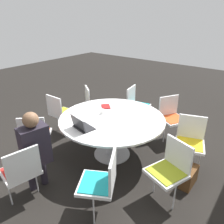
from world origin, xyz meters
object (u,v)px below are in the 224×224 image
object	(u,v)px
chair_2	(170,167)
coffee_cup	(102,112)
chair_8	(35,133)
chair_4	(172,115)
chair_6	(93,102)
handbag	(189,177)
chair_7	(60,111)
laptop	(81,126)
spiral_notebook	(106,106)
chair_0	(21,169)
chair_3	(190,139)
chair_1	(102,180)
chair_5	(136,103)
person_0	(35,147)

from	to	relation	value
chair_2	coffee_cup	world-z (taller)	chair_2
chair_2	chair_8	distance (m)	2.18
chair_4	chair_6	bearing A→B (deg)	-45.02
handbag	chair_7	bearing A→B (deg)	-86.35
laptop	spiral_notebook	bearing A→B (deg)	-62.94
chair_8	coffee_cup	bearing A→B (deg)	12.01
chair_4	chair_8	bearing A→B (deg)	-5.44
chair_0	chair_4	xyz separation A→B (m)	(-2.69, 0.81, 0.00)
chair_2	coffee_cup	bearing A→B (deg)	4.71
coffee_cup	spiral_notebook	bearing A→B (deg)	-151.87
chair_8	handbag	size ratio (longest dim) A/B	2.42
chair_8	coffee_cup	xyz separation A→B (m)	(-0.94, 0.65, 0.24)
chair_0	coffee_cup	xyz separation A→B (m)	(-1.58, 0.01, 0.24)
chair_4	chair_8	size ratio (longest dim) A/B	1.00
chair_3	chair_1	bearing A→B (deg)	53.21
chair_7	handbag	xyz separation A→B (m)	(-0.17, 2.63, -0.39)
laptop	coffee_cup	xyz separation A→B (m)	(-0.61, -0.11, -0.02)
chair_0	handbag	world-z (taller)	chair_0
chair_5	chair_7	distance (m)	1.64
chair_2	person_0	xyz separation A→B (m)	(0.95, -1.49, 0.19)
chair_7	spiral_notebook	size ratio (longest dim) A/B	3.40
chair_7	chair_3	bearing A→B (deg)	12.53
chair_0	person_0	size ratio (longest dim) A/B	0.71
chair_1	chair_5	distance (m)	2.51
laptop	handbag	size ratio (longest dim) A/B	1.00
chair_7	chair_4	bearing A→B (deg)	32.88
chair_1	chair_5	size ratio (longest dim) A/B	1.00
chair_6	chair_7	size ratio (longest dim) A/B	1.00
chair_7	coffee_cup	xyz separation A→B (m)	(-0.10, 1.04, 0.24)
chair_0	laptop	distance (m)	1.00
chair_8	spiral_notebook	distance (m)	1.32
chair_2	handbag	distance (m)	0.60
person_0	spiral_notebook	distance (m)	1.59
chair_1	spiral_notebook	world-z (taller)	chair_1
chair_4	chair_8	world-z (taller)	same
chair_0	chair_2	world-z (taller)	same
chair_2	laptop	bearing A→B (deg)	29.32
chair_3	chair_6	xyz separation A→B (m)	(-0.21, -2.24, 0.00)
chair_6	person_0	distance (m)	2.16
chair_6	chair_0	bearing A→B (deg)	-33.61
chair_5	chair_6	size ratio (longest dim) A/B	1.00
chair_1	laptop	distance (m)	0.97
chair_1	handbag	xyz separation A→B (m)	(-1.16, 0.67, -0.39)
chair_5	spiral_notebook	world-z (taller)	chair_5
chair_1	chair_7	xyz separation A→B (m)	(-0.99, -1.96, 0.00)
chair_8	spiral_notebook	xyz separation A→B (m)	(-1.20, 0.51, 0.22)
chair_0	laptop	size ratio (longest dim) A/B	2.42
chair_7	laptop	xyz separation A→B (m)	(0.52, 1.16, 0.26)
chair_0	coffee_cup	world-z (taller)	chair_0
person_0	laptop	world-z (taller)	person_0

